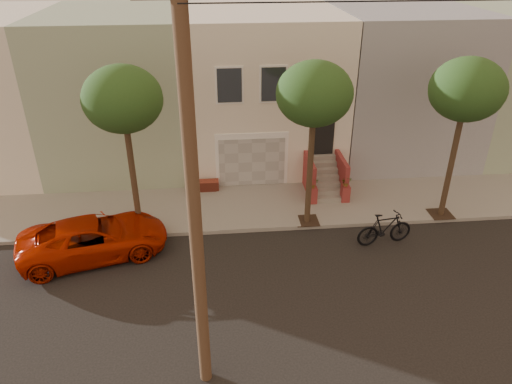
{
  "coord_description": "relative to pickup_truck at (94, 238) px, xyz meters",
  "views": [
    {
      "loc": [
        -2.52,
        -11.87,
        10.08
      ],
      "look_at": [
        -1.11,
        3.0,
        2.04
      ],
      "focal_mm": 33.38,
      "sensor_mm": 36.0,
      "label": 1
    }
  ],
  "objects": [
    {
      "name": "pickup_truck",
      "position": [
        0.0,
        0.0,
        0.0
      ],
      "size": [
        5.5,
        3.56,
        1.41
      ],
      "primitive_type": "imported",
      "rotation": [
        0.0,
        0.0,
        1.83
      ],
      "color": "#B51B00",
      "rests_on": "ground"
    },
    {
      "name": "sidewalk",
      "position": [
        6.9,
        2.76,
        -0.63
      ],
      "size": [
        40.0,
        3.7,
        0.15
      ],
      "primitive_type": "cube",
      "color": "gray",
      "rests_on": "ground"
    },
    {
      "name": "tree_mid",
      "position": [
        7.9,
        1.31,
        4.55
      ],
      "size": [
        2.7,
        2.57,
        6.3
      ],
      "color": "#2D2116",
      "rests_on": "sidewalk"
    },
    {
      "name": "tree_right",
      "position": [
        13.4,
        1.31,
        4.55
      ],
      "size": [
        2.7,
        2.57,
        6.3
      ],
      "color": "#2D2116",
      "rests_on": "sidewalk"
    },
    {
      "name": "house_row",
      "position": [
        6.9,
        8.6,
        2.94
      ],
      "size": [
        33.1,
        11.7,
        7.0
      ],
      "color": "silver",
      "rests_on": "sidewalk"
    },
    {
      "name": "ground",
      "position": [
        6.9,
        -2.59,
        -0.7
      ],
      "size": [
        90.0,
        90.0,
        0.0
      ],
      "primitive_type": "plane",
      "color": "black",
      "rests_on": "ground"
    },
    {
      "name": "tree_left",
      "position": [
        1.4,
        1.31,
        4.55
      ],
      "size": [
        2.7,
        2.57,
        6.3
      ],
      "color": "#2D2116",
      "rests_on": "sidewalk"
    },
    {
      "name": "motorcycle",
      "position": [
        10.46,
        -0.28,
        -0.06
      ],
      "size": [
        2.21,
        0.92,
        1.29
      ],
      "primitive_type": "imported",
      "rotation": [
        0.0,
        0.0,
        1.72
      ],
      "color": "black",
      "rests_on": "ground"
    }
  ]
}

